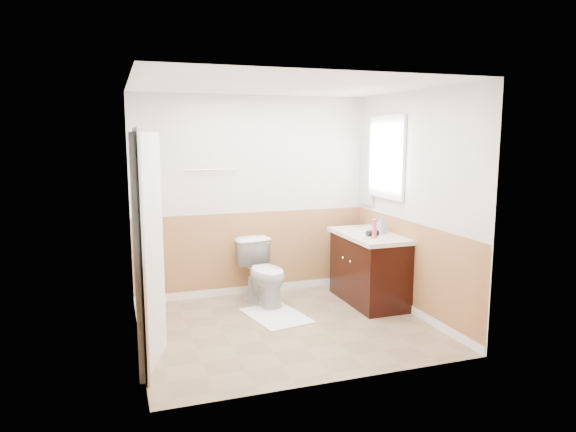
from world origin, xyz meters
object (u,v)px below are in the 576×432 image
object	(u,v)px
bath_mat	(276,316)
soap_dispenser	(381,225)
toilet	(264,273)
vanity_cabinet	(369,270)
lotion_bottle	(374,229)

from	to	relation	value
bath_mat	soap_dispenser	distance (m)	1.65
toilet	bath_mat	world-z (taller)	toilet
vanity_cabinet	lotion_bottle	size ratio (longest dim) A/B	5.00
lotion_bottle	soap_dispenser	size ratio (longest dim) A/B	1.04
lotion_bottle	soap_dispenser	world-z (taller)	lotion_bottle
toilet	bath_mat	xyz separation A→B (m)	(0.00, -0.48, -0.38)
toilet	vanity_cabinet	xyz separation A→B (m)	(1.23, -0.34, 0.01)
vanity_cabinet	lotion_bottle	distance (m)	0.64
toilet	soap_dispenser	xyz separation A→B (m)	(1.35, -0.40, 0.57)
bath_mat	soap_dispenser	world-z (taller)	soap_dispenser
bath_mat	lotion_bottle	size ratio (longest dim) A/B	3.64
bath_mat	vanity_cabinet	bearing A→B (deg)	6.74
lotion_bottle	soap_dispenser	bearing A→B (deg)	46.97
lotion_bottle	soap_dispenser	xyz separation A→B (m)	(0.22, 0.24, -0.00)
bath_mat	soap_dispenser	xyz separation A→B (m)	(1.35, 0.09, 0.95)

